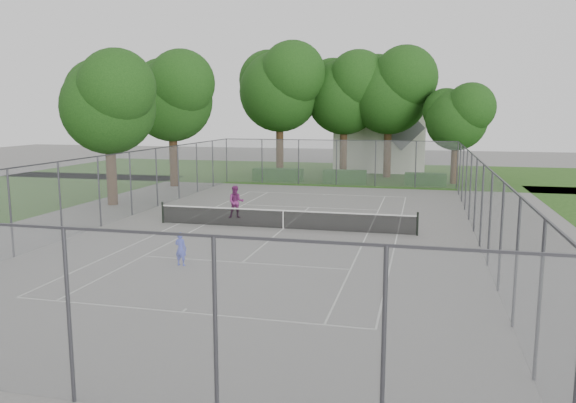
% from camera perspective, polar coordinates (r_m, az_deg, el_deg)
% --- Properties ---
extents(ground, '(120.00, 120.00, 0.00)m').
position_cam_1_polar(ground, '(27.43, -0.49, -2.80)').
color(ground, slate).
rests_on(ground, ground).
extents(grass_far, '(60.00, 20.00, 0.00)m').
position_cam_1_polar(grass_far, '(52.75, 6.40, 2.89)').
color(grass_far, '#264D16').
rests_on(grass_far, ground).
extents(court_markings, '(11.03, 23.83, 0.01)m').
position_cam_1_polar(court_markings, '(27.43, -0.49, -2.78)').
color(court_markings, silver).
rests_on(court_markings, ground).
extents(tennis_net, '(12.87, 0.10, 1.10)m').
position_cam_1_polar(tennis_net, '(27.33, -0.49, -1.75)').
color(tennis_net, black).
rests_on(tennis_net, ground).
extents(perimeter_fence, '(18.08, 34.08, 3.52)m').
position_cam_1_polar(perimeter_fence, '(27.12, -0.50, 0.95)').
color(perimeter_fence, '#38383D').
rests_on(perimeter_fence, ground).
extents(tree_far_left, '(8.09, 7.39, 11.63)m').
position_cam_1_polar(tree_far_left, '(49.87, -0.76, 11.79)').
color(tree_far_left, '#362213').
rests_on(tree_far_left, ground).
extents(tree_far_midleft, '(7.59, 6.93, 10.91)m').
position_cam_1_polar(tree_far_midleft, '(50.30, 5.83, 11.15)').
color(tree_far_midleft, '#362213').
rests_on(tree_far_midleft, ground).
extents(tree_far_midright, '(7.74, 7.07, 11.13)m').
position_cam_1_polar(tree_far_midright, '(49.51, 10.35, 11.26)').
color(tree_far_midright, '#362213').
rests_on(tree_far_midright, ground).
extents(tree_far_right, '(5.49, 5.01, 7.89)m').
position_cam_1_polar(tree_far_right, '(46.20, 16.86, 8.41)').
color(tree_far_right, '#362213').
rests_on(tree_far_right, ground).
extents(tree_side_back, '(7.09, 6.47, 10.19)m').
position_cam_1_polar(tree_side_back, '(43.73, -11.68, 10.68)').
color(tree_side_back, '#362213').
rests_on(tree_side_back, ground).
extents(tree_side_front, '(6.47, 5.90, 9.29)m').
position_cam_1_polar(tree_side_front, '(35.69, -17.78, 9.84)').
color(tree_side_front, '#362213').
rests_on(tree_side_front, ground).
extents(hedge_left, '(4.08, 1.22, 1.02)m').
position_cam_1_polar(hedge_left, '(46.47, -1.02, 2.74)').
color(hedge_left, '#1B4817').
rests_on(hedge_left, ground).
extents(hedge_mid, '(3.41, 0.97, 1.07)m').
position_cam_1_polar(hedge_mid, '(44.95, 5.78, 2.51)').
color(hedge_mid, '#1B4817').
rests_on(hedge_mid, ground).
extents(hedge_right, '(3.15, 1.16, 0.95)m').
position_cam_1_polar(hedge_right, '(44.90, 13.78, 2.21)').
color(hedge_right, '#1B4817').
rests_on(hedge_right, ground).
extents(house, '(8.39, 6.50, 10.45)m').
position_cam_1_polar(house, '(55.46, 9.46, 7.48)').
color(house, beige).
rests_on(house, ground).
extents(girl_player, '(0.50, 0.37, 1.27)m').
position_cam_1_polar(girl_player, '(21.24, -10.85, -4.74)').
color(girl_player, blue).
rests_on(girl_player, ground).
extents(woman_player, '(1.02, 0.90, 1.76)m').
position_cam_1_polar(woman_player, '(30.18, -5.30, -0.04)').
color(woman_player, '#7F2A6D').
rests_on(woman_player, ground).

